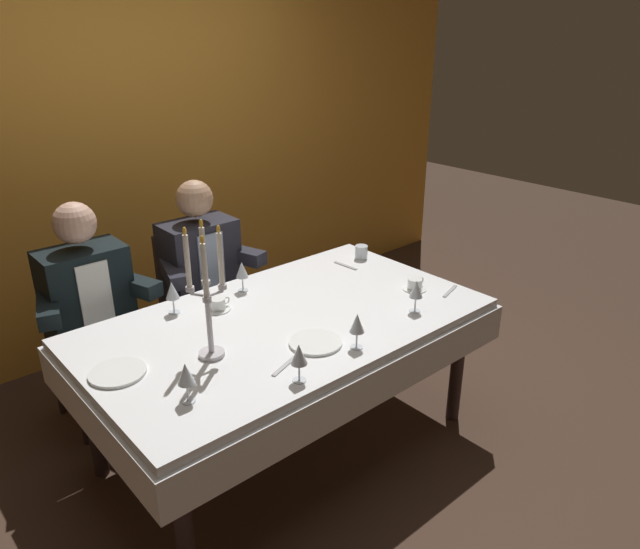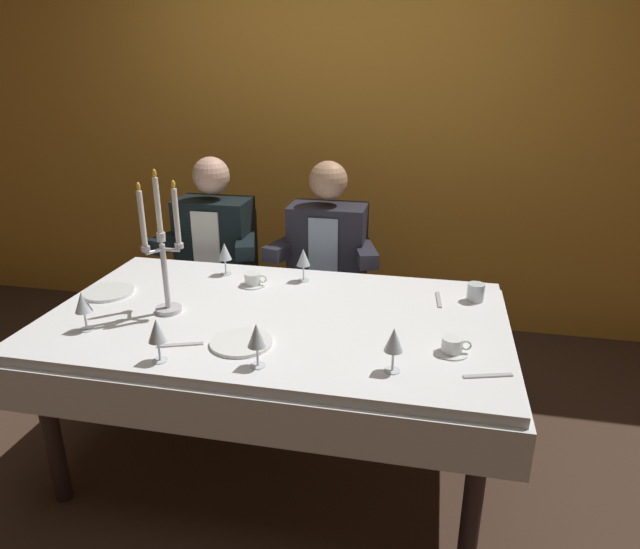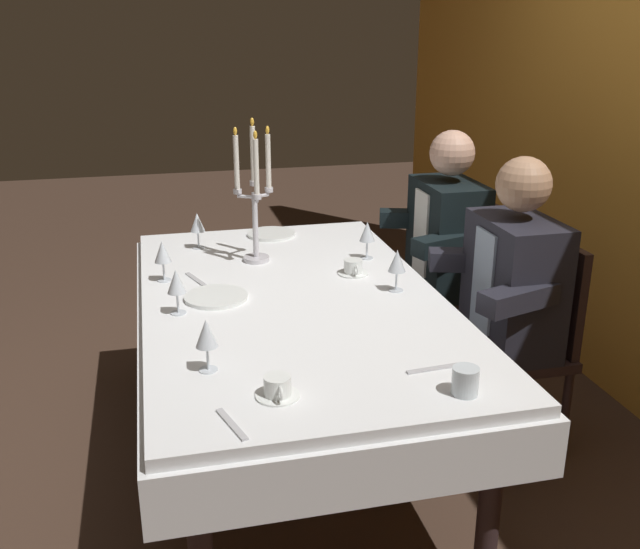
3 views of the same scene
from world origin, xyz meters
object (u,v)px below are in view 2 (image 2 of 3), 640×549
Objects in this scene: candelabra at (163,251)px; seated_diner_0 at (216,243)px; water_tumbler_0 at (476,292)px; wine_glass_0 at (225,252)px; coffee_cup_0 at (452,346)px; wine_glass_1 at (83,303)px; dinner_plate_0 at (241,342)px; dining_table at (276,339)px; seated_diner_1 at (328,251)px; wine_glass_4 at (157,331)px; coffee_cup_1 at (253,280)px; wine_glass_2 at (394,341)px; wine_glass_3 at (257,336)px; wine_glass_5 at (303,258)px; dinner_plate_1 at (108,292)px.

candelabra is 1.01m from seated_diner_0.
wine_glass_0 is at bearing 176.08° from water_tumbler_0.
wine_glass_1 is at bearing -175.73° from coffee_cup_0.
dinner_plate_0 is 0.65m from wine_glass_1.
dining_table is 0.60m from candelabra.
seated_diner_0 is 0.67m from seated_diner_1.
wine_glass_4 is (-0.24, -0.18, 0.11)m from dinner_plate_0.
wine_glass_0 reaches higher than coffee_cup_0.
coffee_cup_0 and coffee_cup_1 have the same top height.
wine_glass_2 is (0.57, -0.08, 0.11)m from dinner_plate_0.
seated_diner_0 reaches higher than dinner_plate_0.
seated_diner_1 is at bearing 143.93° from water_tumbler_0.
dinner_plate_0 is at bearing 127.69° from wine_glass_3.
wine_glass_0 and wine_glass_2 have the same top height.
wine_glass_1 is 1.00× the size of wine_glass_4.
wine_glass_4 is (0.08, -0.86, 0.00)m from wine_glass_0.
dining_table is 1.09m from seated_diner_0.
dining_table is at bearing 8.57° from candelabra.
wine_glass_1 reaches higher than dinner_plate_0.
coffee_cup_1 is (-0.22, -0.11, -0.09)m from wine_glass_5.
wine_glass_3 reaches higher than coffee_cup_0.
water_tumbler_0 is at bearing 9.04° from dinner_plate_1.
dinner_plate_1 is 1.40× the size of wine_glass_0.
wine_glass_2 is 1.34m from seated_diner_1.
dining_table is at bearing 97.98° from wine_glass_3.
wine_glass_2 is (1.21, -0.07, 0.00)m from wine_glass_1.
seated_diner_0 is at bearing 117.37° from wine_glass_3.
wine_glass_0 is (0.08, 0.47, -0.16)m from candelabra.
dinner_plate_0 is 1.44× the size of wine_glass_0.
wine_glass_3 is 1.07m from water_tumbler_0.
wine_glass_4 is at bearing -174.12° from wine_glass_3.
dinner_plate_1 is (-0.76, 0.34, 0.00)m from dinner_plate_0.
wine_glass_2 is at bearing -69.38° from seated_diner_1.
water_tumbler_0 is (0.83, 0.32, 0.16)m from dining_table.
wine_glass_5 is 2.05× the size of water_tumbler_0.
seated_diner_0 is at bearing 76.88° from dinner_plate_1.
wine_glass_5 is 1.24× the size of coffee_cup_1.
dinner_plate_1 is at bearing -170.96° from water_tumbler_0.
water_tumbler_0 is at bearing 78.25° from coffee_cup_0.
dining_table is 0.90m from water_tumbler_0.
candelabra reaches higher than wine_glass_0.
water_tumbler_0 is (0.77, 0.74, -0.08)m from wine_glass_3.
wine_glass_2 is 0.13× the size of seated_diner_0.
wine_glass_2 is at bearing 6.99° from wine_glass_4.
wine_glass_3 is (0.11, -0.14, 0.11)m from dinner_plate_0.
wine_glass_5 is 0.82m from seated_diner_0.
candelabra is at bearing -171.43° from dining_table.
dinner_plate_0 is 1.07m from water_tumbler_0.
candelabra is 0.50m from coffee_cup_1.
dinner_plate_0 is 1.79× the size of coffee_cup_0.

